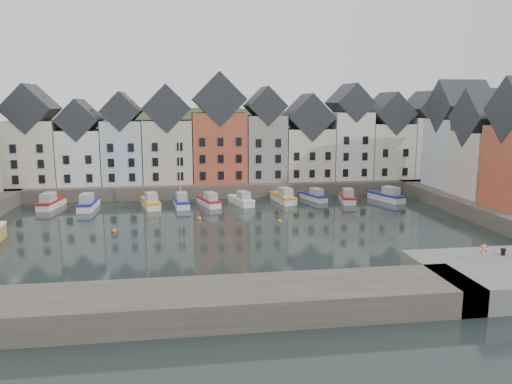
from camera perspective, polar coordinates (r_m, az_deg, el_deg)
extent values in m
plane|color=black|center=(57.35, -2.22, -4.85)|extent=(260.00, 260.00, 0.00)
cube|color=#473D36|center=(86.41, -4.35, 0.88)|extent=(90.00, 16.00, 2.00)
cube|color=#473D36|center=(36.10, -14.67, -12.68)|extent=(50.00, 6.00, 2.00)
ellipsoid|color=#25381C|center=(115.99, -5.14, -6.37)|extent=(153.60, 70.40, 64.00)
sphere|color=#193116|center=(106.52, -12.76, 6.57)|extent=(5.77, 5.77, 5.77)
sphere|color=#193116|center=(120.04, 6.55, 6.84)|extent=(5.27, 5.27, 5.27)
sphere|color=#193116|center=(115.81, 10.73, 6.50)|extent=(5.07, 5.07, 5.07)
sphere|color=#193116|center=(112.33, 2.01, 6.53)|extent=(5.01, 5.01, 5.01)
sphere|color=#193116|center=(116.45, -24.27, 5.16)|extent=(3.94, 3.94, 3.94)
sphere|color=#193116|center=(120.49, 8.21, 6.78)|extent=(5.21, 5.21, 5.21)
sphere|color=#193116|center=(114.20, -4.42, 6.82)|extent=(5.45, 5.45, 5.45)
sphere|color=#193116|center=(112.50, 14.59, 5.90)|extent=(4.49, 4.49, 4.49)
cube|color=beige|center=(86.67, -23.97, 4.10)|extent=(7.67, 8.00, 10.07)
cube|color=black|center=(86.33, -24.31, 8.67)|extent=(7.67, 8.16, 7.67)
cube|color=white|center=(85.07, -19.22, 3.81)|extent=(6.56, 8.00, 8.61)
cube|color=black|center=(84.69, -19.45, 7.80)|extent=(6.56, 8.16, 6.56)
cube|color=silver|center=(84.01, -14.86, 4.45)|extent=(6.20, 8.00, 10.02)
cube|color=black|center=(83.66, -15.06, 8.91)|extent=(6.20, 8.16, 6.20)
cube|color=beige|center=(83.50, -10.00, 4.62)|extent=(7.70, 8.00, 10.08)
cube|color=black|center=(83.15, -10.14, 9.39)|extent=(7.70, 8.16, 7.70)
cube|color=#B85034|center=(83.62, -4.27, 5.16)|extent=(8.69, 8.00, 11.28)
cube|color=black|center=(83.32, -4.34, 10.51)|extent=(8.69, 8.16, 8.69)
cube|color=gray|center=(84.54, 0.97, 5.07)|extent=(6.43, 8.00, 10.78)
cube|color=black|center=(84.22, 0.99, 9.81)|extent=(6.43, 8.16, 6.43)
cube|color=beige|center=(86.12, 5.78, 4.37)|extent=(7.88, 8.00, 8.56)
cube|color=black|center=(85.73, 5.86, 8.52)|extent=(7.88, 8.16, 7.88)
cube|color=silver|center=(88.07, 10.46, 5.27)|extent=(6.50, 8.00, 11.27)
cube|color=black|center=(87.78, 10.61, 9.99)|extent=(6.50, 8.16, 6.50)
cube|color=beige|center=(90.64, 14.65, 4.62)|extent=(7.23, 8.00, 9.32)
cube|color=black|center=(90.29, 14.84, 8.70)|extent=(7.23, 8.16, 7.23)
cube|color=white|center=(93.48, 18.55, 4.89)|extent=(6.18, 8.00, 10.32)
cube|color=black|center=(93.17, 18.79, 8.99)|extent=(6.18, 8.16, 6.18)
cube|color=silver|center=(83.07, 22.01, 4.11)|extent=(7.47, 8.00, 10.38)
cube|color=black|center=(82.73, 22.34, 9.05)|extent=(7.62, 8.00, 8.00)
cube|color=beige|center=(76.38, 24.98, 2.88)|extent=(8.14, 8.00, 8.89)
cube|color=black|center=(75.95, 25.34, 7.69)|extent=(8.30, 8.00, 8.00)
sphere|color=orange|center=(64.80, -6.50, -3.02)|extent=(0.50, 0.50, 0.50)
sphere|color=orange|center=(62.98, 2.74, -3.35)|extent=(0.50, 0.50, 0.50)
sphere|color=orange|center=(60.47, -15.88, -4.30)|extent=(0.50, 0.50, 0.50)
cube|color=silver|center=(77.54, -22.33, -1.38)|extent=(2.81, 6.64, 1.18)
cube|color=#A91818|center=(77.43, -22.36, -0.92)|extent=(2.94, 6.79, 0.27)
cube|color=#A0A4A8|center=(76.44, -22.66, -0.58)|extent=(1.85, 2.76, 1.29)
cube|color=silver|center=(74.86, -18.59, -1.53)|extent=(2.17, 6.57, 1.19)
cube|color=navy|center=(74.74, -18.61, -1.05)|extent=(2.28, 6.70, 0.27)
cube|color=#A0A4A8|center=(73.68, -18.80, -0.69)|extent=(1.60, 2.65, 1.30)
cube|color=silver|center=(73.57, -11.95, -1.43)|extent=(3.23, 6.64, 1.17)
cube|color=orange|center=(73.44, -11.97, -0.94)|extent=(3.36, 6.79, 0.27)
cube|color=#A0A4A8|center=(72.40, -11.87, -0.58)|extent=(2.00, 2.81, 1.28)
cube|color=silver|center=(73.47, -8.54, -1.35)|extent=(2.48, 6.26, 1.12)
cube|color=navy|center=(73.35, -8.55, -0.88)|extent=(2.59, 6.39, 0.25)
cube|color=#A0A4A8|center=(72.35, -8.49, -0.54)|extent=(1.68, 2.58, 1.22)
cylinder|color=silver|center=(73.17, -8.71, 3.16)|extent=(0.14, 0.14, 11.18)
cube|color=silver|center=(73.59, -5.44, -1.27)|extent=(3.37, 6.07, 1.07)
cube|color=#A91818|center=(73.48, -5.44, -0.83)|extent=(3.50, 6.21, 0.24)
cube|color=#A0A4A8|center=(72.57, -5.21, -0.49)|extent=(1.98, 2.62, 1.16)
cube|color=silver|center=(73.99, -1.73, -1.17)|extent=(3.43, 6.12, 1.08)
cube|color=silver|center=(73.88, -1.73, -0.72)|extent=(3.56, 6.26, 0.24)
cube|color=#A0A4A8|center=(72.98, -1.45, -0.39)|extent=(2.01, 2.65, 1.17)
cube|color=silver|center=(75.97, 3.13, -0.85)|extent=(2.95, 6.72, 1.19)
cube|color=orange|center=(75.85, 3.14, -0.37)|extent=(3.07, 6.87, 0.27)
cube|color=#A0A4A8|center=(74.84, 3.40, -0.01)|extent=(1.91, 2.80, 1.30)
cube|color=silver|center=(77.78, 6.58, -0.69)|extent=(3.32, 5.74, 1.01)
cube|color=navy|center=(77.68, 6.59, -0.29)|extent=(3.44, 5.87, 0.23)
cube|color=#A0A4A8|center=(76.90, 6.93, 0.01)|extent=(1.92, 2.50, 1.10)
cube|color=silver|center=(77.19, 10.35, -0.85)|extent=(2.83, 6.25, 1.10)
cube|color=#A91818|center=(77.08, 10.36, -0.41)|extent=(2.95, 6.38, 0.25)
cube|color=#A0A4A8|center=(76.10, 10.48, -0.09)|extent=(1.80, 2.62, 1.21)
cube|color=silver|center=(79.42, 14.64, -0.69)|extent=(4.01, 6.65, 1.17)
cube|color=navy|center=(79.31, 14.66, -0.24)|extent=(4.15, 6.81, 0.27)
cube|color=#A0A4A8|center=(78.52, 15.15, 0.11)|extent=(2.28, 2.91, 1.28)
cylinder|color=black|center=(47.77, 26.40, -6.19)|extent=(0.36, 0.36, 0.50)
cylinder|color=black|center=(47.70, 26.43, -5.88)|extent=(0.48, 0.48, 0.08)
cube|color=gray|center=(45.69, 24.50, -6.36)|extent=(0.10, 0.10, 1.10)
torus|color=#EB431B|center=(45.56, 24.57, -5.96)|extent=(0.80, 0.14, 0.80)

